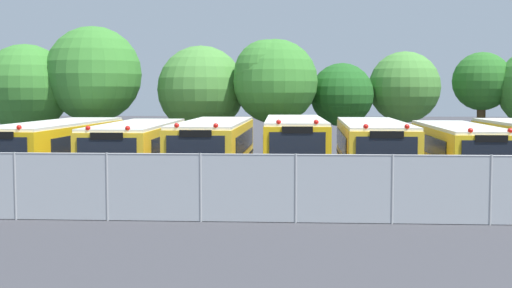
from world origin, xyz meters
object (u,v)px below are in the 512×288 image
Objects in this scene: tree_5 at (406,87)px; tree_2 at (202,89)px; tree_1 at (91,73)px; tree_0 at (24,89)px; school_bus_0 at (57,148)px; school_bus_4 at (373,149)px; school_bus_3 at (295,147)px; tree_3 at (273,79)px; tree_6 at (482,82)px; school_bus_5 at (459,152)px; tree_4 at (342,97)px; school_bus_1 at (138,149)px; school_bus_2 at (214,149)px.

tree_2 is at bearing -174.49° from tree_5.
tree_1 reaches higher than tree_5.
tree_5 is (20.66, 2.44, 0.14)m from tree_0.
school_bus_4 is at bearing -179.03° from school_bus_0.
school_bus_3 is at bearing -120.23° from tree_5.
tree_3 is at bearing -162.48° from tree_5.
tree_2 is 11.27m from tree_5.
tree_6 reaches higher than school_bus_3.
tree_1 is 6.01m from tree_2.
tree_1 is 21.41m from tree_6.
school_bus_5 is 1.88× the size of tree_4.
tree_0 is at bearing -171.82° from tree_2.
school_bus_1 is 10.23m from tree_1.
school_bus_5 is (13.13, -0.22, -0.02)m from school_bus_1.
school_bus_4 is 1.68× the size of tree_2.
tree_6 is (15.40, 1.32, 0.38)m from tree_2.
tree_4 reaches higher than school_bus_1.
tree_0 is (-11.31, 8.36, 2.48)m from school_bus_2.
tree_6 is (13.54, 11.04, 2.89)m from school_bus_2.
school_bus_4 is 1.67× the size of tree_0.
tree_4 is at bearing -134.75° from school_bus_1.
school_bus_2 is at bearing -79.14° from tree_2.
tree_2 is (9.44, 1.36, 0.02)m from tree_0.
school_bus_0 is at bearing -1.96° from school_bus_1.
school_bus_5 is 19.99m from tree_1.
school_bus_4 is at bearing 175.89° from school_bus_3.
school_bus_0 is 1.56× the size of tree_1.
school_bus_1 is 1.74× the size of tree_5.
school_bus_4 is (13.14, -0.09, 0.02)m from school_bus_0.
school_bus_5 is 10.74m from tree_4.
school_bus_2 is 6.46m from school_bus_4.
school_bus_1 is 1.60× the size of tree_3.
tree_3 is 1.23× the size of tree_4.
school_bus_1 is at bearing -147.32° from tree_6.
school_bus_5 is at bearing -66.91° from tree_4.
tree_4 is (12.45, 9.41, 2.11)m from school_bus_0.
tree_0 is (-4.62, 8.04, 2.52)m from school_bus_0.
tree_6 reaches higher than school_bus_1.
tree_1 reaches higher than tree_3.
tree_6 is (16.78, 10.77, 2.94)m from school_bus_1.
tree_4 is at bearing -66.31° from school_bus_5.
tree_2 is (4.82, 9.40, 2.54)m from school_bus_0.
school_bus_0 is 9.19m from tree_1.
tree_3 reaches higher than school_bus_3.
school_bus_4 is at bearing -48.75° from tree_2.
school_bus_3 is (3.28, 0.37, 0.05)m from school_bus_2.
school_bus_0 is 12.35m from tree_3.
tree_6 is (20.23, 10.72, 2.92)m from school_bus_0.
tree_2 is (-8.32, 9.49, 2.52)m from school_bus_4.
school_bus_0 is 1.73× the size of tree_3.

